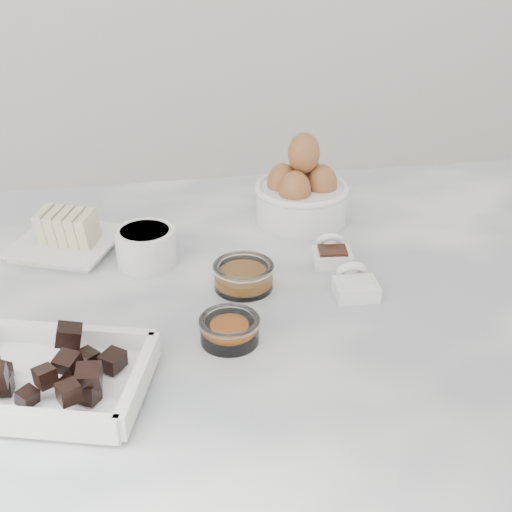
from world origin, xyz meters
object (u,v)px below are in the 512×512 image
Objects in this scene: chocolate_dish at (50,374)px; butter_plate at (64,235)px; egg_bowl at (302,193)px; salt_spoon at (355,284)px; vanilla_spoon at (332,253)px; sugar_ramekin at (146,245)px; honey_bowl at (243,275)px; zest_bowl at (230,329)px.

butter_plate is (-0.01, 0.32, -0.00)m from chocolate_dish.
chocolate_dish is at bearing -133.29° from egg_bowl.
salt_spoon is at bearing -84.94° from egg_bowl.
chocolate_dish is 0.42m from vanilla_spoon.
sugar_ramekin is 1.20× the size of vanilla_spoon.
chocolate_dish is at bearing -159.05° from salt_spoon.
salt_spoon is (0.14, -0.04, -0.00)m from honey_bowl.
zest_bowl is at bearing -155.22° from salt_spoon.
butter_plate is 0.35m from egg_bowl.
honey_bowl is (0.12, -0.09, -0.01)m from sugar_ramekin.
egg_bowl is (0.35, 0.04, 0.02)m from butter_plate.
vanilla_spoon is at bearing 95.15° from salt_spoon.
egg_bowl reaches higher than honey_bowl.
chocolate_dish is 0.20m from zest_bowl.
butter_plate is 0.28m from honey_bowl.
sugar_ramekin is at bearing 143.89° from honey_bowl.
chocolate_dish is 3.40× the size of vanilla_spoon.
zest_bowl is (-0.15, -0.30, -0.03)m from egg_bowl.
honey_bowl is at bearing 37.91° from chocolate_dish.
sugar_ramekin is 0.25m from vanilla_spoon.
chocolate_dish is 3.26× the size of zest_bowl.
vanilla_spoon is at bearing 20.66° from honey_bowl.
vanilla_spoon is (0.36, 0.22, -0.01)m from chocolate_dish.
honey_bowl is at bearing 164.92° from salt_spoon.
sugar_ramekin reaches higher than honey_bowl.
egg_bowl reaches higher than chocolate_dish.
sugar_ramekin reaches higher than salt_spoon.
zest_bowl is (0.09, -0.20, -0.01)m from sugar_ramekin.
sugar_ramekin is 0.22m from zest_bowl.
chocolate_dish is 0.39m from salt_spoon.
egg_bowl is 0.22m from honey_bowl.
salt_spoon is (0.36, 0.14, -0.01)m from chocolate_dish.
egg_bowl is 0.23m from salt_spoon.
butter_plate is 0.38m from vanilla_spoon.
zest_bowl is 1.07× the size of salt_spoon.
butter_plate is at bearing -173.50° from egg_bowl.
zest_bowl is at bearing -116.32° from egg_bowl.
honey_bowl is at bearing -32.31° from butter_plate.
zest_bowl is at bearing -105.98° from honey_bowl.
sugar_ramekin is at bearing 154.10° from salt_spoon.
zest_bowl is (0.19, 0.06, -0.01)m from chocolate_dish.
vanilla_spoon is at bearing -15.28° from butter_plate.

